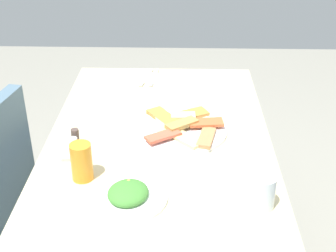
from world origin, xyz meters
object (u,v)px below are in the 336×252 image
(drinking_glass, at_px, (262,192))
(condiment_caddy, at_px, (75,147))
(pide_platter, at_px, (181,129))
(fork, at_px, (154,77))
(salad_plate_greens, at_px, (128,195))
(soda_can, at_px, (82,162))
(paper_napkin, at_px, (150,78))
(dining_table, at_px, (159,154))
(spoon, at_px, (146,77))

(drinking_glass, bearing_deg, condiment_caddy, 65.79)
(pide_platter, xyz_separation_m, fork, (0.48, 0.13, -0.01))
(drinking_glass, relative_size, fork, 0.53)
(salad_plate_greens, distance_m, drinking_glass, 0.39)
(soda_can, distance_m, paper_napkin, 0.80)
(drinking_glass, bearing_deg, salad_plate_greens, 86.51)
(pide_platter, bearing_deg, fork, 14.57)
(dining_table, xyz_separation_m, pide_platter, (0.02, -0.08, 0.10))
(fork, relative_size, condiment_caddy, 1.91)
(spoon, height_order, condiment_caddy, condiment_caddy)
(drinking_glass, bearing_deg, fork, 21.36)
(dining_table, height_order, pide_platter, pide_platter)
(salad_plate_greens, xyz_separation_m, fork, (0.88, -0.03, -0.01))
(dining_table, bearing_deg, pide_platter, -74.84)
(dining_table, distance_m, paper_napkin, 0.51)
(spoon, distance_m, condiment_caddy, 0.67)
(pide_platter, distance_m, salad_plate_greens, 0.43)
(spoon, xyz_separation_m, condiment_caddy, (-0.64, 0.19, 0.02))
(salad_plate_greens, distance_m, soda_can, 0.19)
(pide_platter, xyz_separation_m, paper_napkin, (0.48, 0.14, -0.01))
(dining_table, xyz_separation_m, salad_plate_greens, (-0.38, 0.07, 0.10))
(condiment_caddy, bearing_deg, drinking_glass, -114.21)
(condiment_caddy, bearing_deg, soda_can, -160.21)
(condiment_caddy, bearing_deg, pide_platter, -65.58)
(soda_can, bearing_deg, fork, -12.95)
(paper_napkin, height_order, spoon, spoon)
(soda_can, bearing_deg, spoon, -10.42)
(paper_napkin, relative_size, fork, 0.62)
(dining_table, relative_size, spoon, 6.56)
(salad_plate_greens, relative_size, fork, 1.20)
(pide_platter, relative_size, spoon, 1.77)
(soda_can, relative_size, spoon, 0.65)
(paper_napkin, bearing_deg, soda_can, 168.31)
(dining_table, distance_m, salad_plate_greens, 0.40)
(soda_can, height_order, condiment_caddy, soda_can)
(dining_table, distance_m, drinking_glass, 0.52)
(spoon, bearing_deg, paper_napkin, -78.20)
(salad_plate_greens, bearing_deg, condiment_caddy, 40.07)
(pide_platter, relative_size, soda_can, 2.73)
(soda_can, distance_m, fork, 0.80)
(fork, bearing_deg, salad_plate_greens, -175.45)
(dining_table, xyz_separation_m, soda_can, (-0.28, 0.23, 0.14))
(paper_napkin, bearing_deg, spoon, 90.00)
(soda_can, distance_m, spoon, 0.80)
(salad_plate_greens, xyz_separation_m, paper_napkin, (0.88, -0.01, -0.01))
(pide_platter, height_order, salad_plate_greens, salad_plate_greens)
(salad_plate_greens, distance_m, spoon, 0.88)
(pide_platter, distance_m, paper_napkin, 0.50)
(dining_table, bearing_deg, salad_plate_greens, 168.94)
(condiment_caddy, bearing_deg, dining_table, -63.11)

